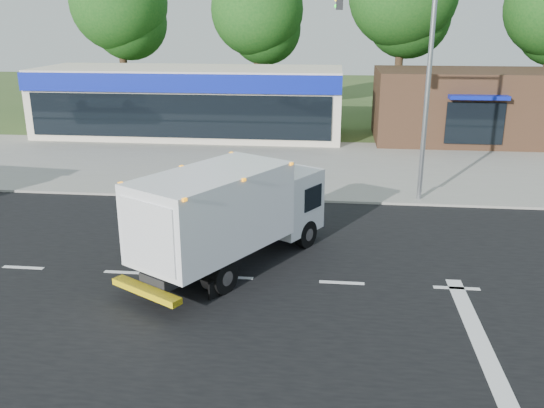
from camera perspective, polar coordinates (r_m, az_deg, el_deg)
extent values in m
plane|color=#385123|center=(15.67, 6.92, -7.80)|extent=(120.00, 120.00, 0.00)
cube|color=black|center=(15.66, 6.92, -7.78)|extent=(60.00, 14.00, 0.02)
cube|color=gray|center=(23.31, 6.81, 1.07)|extent=(60.00, 2.40, 0.12)
cube|color=gray|center=(28.93, 6.76, 4.29)|extent=(60.00, 9.00, 0.02)
cube|color=silver|center=(17.90, -23.42, -5.79)|extent=(1.20, 0.15, 0.01)
cube|color=silver|center=(16.65, -14.33, -6.58)|extent=(1.20, 0.15, 0.01)
cube|color=silver|center=(15.88, -4.05, -7.26)|extent=(1.20, 0.15, 0.01)
cube|color=silver|center=(15.66, 6.92, -7.74)|extent=(1.20, 0.15, 0.01)
cube|color=silver|center=(16.01, 17.82, -7.93)|extent=(1.20, 0.15, 0.01)
cube|color=silver|center=(13.43, 20.27, -13.46)|extent=(0.40, 7.00, 0.01)
cube|color=black|center=(15.83, -5.77, -4.98)|extent=(3.06, 4.33, 0.31)
cube|color=silver|center=(17.89, 1.06, 0.45)|extent=(2.58, 2.53, 1.89)
cube|color=black|center=(18.51, 2.61, 1.61)|extent=(1.54, 0.99, 0.81)
cube|color=white|center=(15.38, -5.91, -0.65)|extent=(4.15, 4.97, 2.11)
cube|color=silver|center=(13.92, -12.23, -3.20)|extent=(1.58, 0.96, 1.71)
cube|color=yellow|center=(14.36, -12.36, -8.41)|extent=(2.02, 1.37, 0.16)
cube|color=orange|center=(15.09, -6.04, 3.07)|extent=(4.09, 4.83, 0.07)
cylinder|color=black|center=(18.71, -1.00, -1.86)|extent=(0.67, 0.88, 0.86)
cylinder|color=black|center=(17.78, 3.36, -2.98)|extent=(0.67, 0.88, 0.86)
cylinder|color=black|center=(16.08, -9.65, -5.54)|extent=(0.67, 0.88, 0.86)
cylinder|color=black|center=(14.93, -4.81, -7.25)|extent=(0.67, 0.88, 0.86)
imported|color=tan|center=(15.45, -9.75, -5.00)|extent=(0.63, 0.71, 1.63)
sphere|color=white|center=(15.16, -9.90, -2.27)|extent=(0.28, 0.28, 0.28)
cube|color=beige|center=(35.53, -8.04, 10.04)|extent=(18.00, 6.00, 4.00)
cube|color=#0A1A9C|center=(32.44, -9.47, 11.72)|extent=(18.00, 0.30, 1.00)
cube|color=black|center=(32.68, -9.31, 8.59)|extent=(17.00, 0.12, 2.40)
cube|color=#382316|center=(35.23, 18.46, 9.24)|extent=(10.00, 6.00, 4.00)
cube|color=#0A1A9C|center=(32.12, 19.72, 9.98)|extent=(3.00, 1.20, 0.20)
cube|color=black|center=(32.36, 19.44, 7.54)|extent=(3.00, 0.12, 2.20)
cylinder|color=gray|center=(22.16, 15.10, 10.15)|extent=(0.18, 0.18, 8.00)
cylinder|color=#332114|center=(45.05, -14.51, 13.43)|extent=(0.56, 0.56, 7.35)
sphere|color=#154A15|center=(44.96, -14.94, 18.76)|extent=(6.93, 6.93, 6.93)
sphere|color=#154A15|center=(45.25, -13.95, 17.09)|extent=(5.46, 5.46, 5.46)
cylinder|color=#332114|center=(42.64, -1.43, 13.42)|extent=(0.56, 0.56, 6.86)
sphere|color=#154A15|center=(42.51, -1.48, 18.70)|extent=(6.47, 6.47, 6.47)
sphere|color=#154A15|center=(42.95, -0.68, 16.99)|extent=(5.10, 5.10, 5.10)
cylinder|color=#332114|center=(42.45, 12.46, 13.66)|extent=(0.56, 0.56, 7.84)
sphere|color=#154A15|center=(42.90, 13.37, 17.70)|extent=(5.82, 5.82, 5.82)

